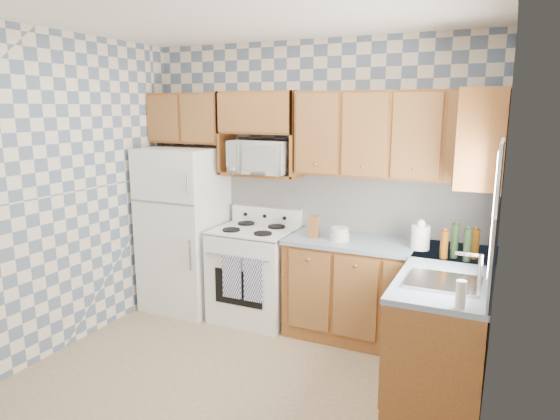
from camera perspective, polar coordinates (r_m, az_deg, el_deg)
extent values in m
plane|color=#7D674E|center=(3.97, -5.55, -20.01)|extent=(3.40, 3.40, 0.00)
cube|color=slate|center=(4.88, 3.67, 3.04)|extent=(3.40, 0.02, 2.70)
cube|color=slate|center=(2.99, 23.37, -3.45)|extent=(0.02, 3.20, 2.70)
cube|color=white|center=(4.76, 8.09, 0.91)|extent=(2.60, 0.02, 0.56)
cube|color=white|center=(3.80, 23.43, -2.70)|extent=(0.02, 1.60, 0.56)
cube|color=white|center=(5.27, -10.86, -2.14)|extent=(0.75, 0.70, 1.68)
cube|color=white|center=(4.99, -2.91, -7.40)|extent=(0.76, 0.65, 0.90)
cube|color=silver|center=(4.86, -2.97, -2.32)|extent=(0.76, 0.65, 0.02)
cube|color=white|center=(5.08, -1.54, -0.61)|extent=(0.76, 0.08, 0.17)
cube|color=navy|center=(4.71, -5.51, -7.63)|extent=(0.19, 0.02, 0.40)
cube|color=navy|center=(4.60, -3.05, -8.05)|extent=(0.19, 0.02, 0.40)
cube|color=brown|center=(4.60, 11.89, -9.49)|extent=(1.75, 0.60, 0.88)
cube|color=brown|center=(4.06, 18.36, -12.79)|extent=(0.60, 1.60, 0.88)
cube|color=slate|center=(4.45, 12.12, -3.98)|extent=(1.77, 0.63, 0.04)
cube|color=slate|center=(3.90, 18.72, -6.60)|extent=(0.63, 1.60, 0.04)
cube|color=brown|center=(4.43, 13.06, 8.40)|extent=(1.75, 0.33, 0.74)
cube|color=brown|center=(5.29, -10.29, 10.30)|extent=(0.82, 0.33, 0.50)
cube|color=brown|center=(4.16, 22.21, 7.65)|extent=(0.33, 0.70, 0.74)
cube|color=brown|center=(4.90, -2.16, 4.11)|extent=(0.80, 0.33, 0.03)
imported|color=white|center=(4.83, -2.15, 6.07)|extent=(0.60, 0.43, 0.32)
cube|color=#B7B7BC|center=(3.56, 18.18, -7.89)|extent=(0.48, 0.40, 0.03)
cube|color=silver|center=(3.41, 23.50, 0.03)|extent=(0.02, 0.66, 0.86)
cylinder|color=black|center=(4.13, 19.32, -3.34)|extent=(0.06, 0.06, 0.27)
cylinder|color=black|center=(4.08, 20.63, -3.76)|extent=(0.06, 0.06, 0.26)
cylinder|color=#502B08|center=(4.16, 21.41, -3.64)|extent=(0.06, 0.06, 0.24)
cylinder|color=#502B08|center=(4.10, 18.24, -3.79)|extent=(0.06, 0.06, 0.22)
cube|color=brown|center=(4.53, 3.87, -1.90)|extent=(0.10, 0.10, 0.20)
cylinder|color=white|center=(4.30, 15.76, -3.05)|extent=(0.16, 0.16, 0.20)
cylinder|color=beige|center=(3.14, 19.96, -9.06)|extent=(0.06, 0.06, 0.17)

